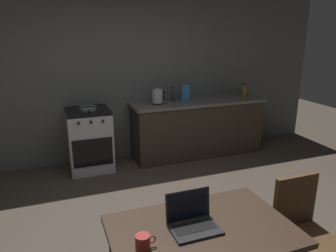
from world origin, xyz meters
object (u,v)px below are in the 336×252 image
Objects in this scene: dining_table at (202,238)px; laptop at (193,221)px; chair at (302,227)px; bottle at (245,91)px; cereal_box at (185,93)px; frying_pan at (88,108)px; coffee_mug at (143,242)px; stove_oven at (90,140)px; electric_kettle at (158,97)px; bottle_b at (173,94)px.

laptop reaches higher than dining_table.
chair reaches higher than dining_table.
bottle is (2.22, 2.79, 0.25)m from laptop.
laptop is at bearing 147.88° from dining_table.
dining_table is 0.86m from chair.
laptop is 1.24× the size of cereal_box.
chair is 3.13m from frying_pan.
coffee_mug is 3.35m from cereal_box.
cereal_box is at bearing 0.85° from stove_oven.
stove_oven is 0.47m from frying_pan.
electric_kettle reaches higher than stove_oven.
stove_oven is 2.61m from bottle.
bottle reaches higher than stove_oven.
dining_table is 3.12m from bottle_b.
dining_table is 0.44m from coffee_mug.
stove_oven is at bearing 97.57° from dining_table.
frying_pan reaches higher than chair.
bottle_b is (0.28, 0.08, 0.00)m from electric_kettle.
dining_table is at bearing 8.14° from coffee_mug.
laptop is 3.58m from bottle.
chair is (1.23, -2.88, 0.08)m from stove_oven.
frying_pan is at bearing -178.13° from cereal_box.
coffee_mug is (-0.04, -2.93, 0.31)m from stove_oven.
bottle_b is at bearing 64.58° from laptop.
electric_kettle is (0.66, 2.88, 0.37)m from dining_table.
cereal_box is (1.18, 2.86, 0.26)m from laptop.
bottle_b is (-0.19, 0.06, -0.02)m from cereal_box.
chair is at bearing -0.36° from dining_table.
coffee_mug is (-1.09, -2.94, -0.25)m from electric_kettle.
chair is at bearing -66.83° from stove_oven.
laptop reaches higher than chair.
cereal_box reaches higher than frying_pan.
dining_table is 1.33× the size of chair.
bottle_b is (1.00, 2.92, 0.25)m from laptop.
dining_table is 4.98× the size of bottle_b.
dining_table is 2.89m from frying_pan.
chair is 3.75× the size of bottle.
chair is at bearing -66.75° from frying_pan.
bottle_b reaches higher than frying_pan.
coffee_mug is at bearing -117.70° from cereal_box.
bottle reaches higher than coffee_mug.
bottle_b is (1.32, 0.11, 0.09)m from frying_pan.
bottle is (1.51, -0.05, 0.00)m from electric_kettle.
cereal_box is 0.20m from bottle_b.
dining_table is 3.58m from bottle.
dining_table is at bearing -127.49° from bottle.
frying_pan is 3.20× the size of coffee_mug.
frying_pan is 1.70× the size of bottle_b.
bottle_b is at bearing 65.62° from coffee_mug.
chair is at bearing -95.49° from cereal_box.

